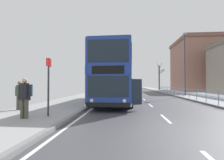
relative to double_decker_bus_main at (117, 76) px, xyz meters
The scene contains 9 objects.
ground 9.66m from the double_decker_bus_main, 78.36° to the right, with size 15.80×140.00×0.20m.
double_decker_bus_main is the anchor object (origin of this frame).
pedestrian_railing_far_kerb 8.18m from the double_decker_bus_main, 28.59° to the left, with size 0.05×27.16×0.96m.
pedestrian_with_backpack 8.57m from the double_decker_bus_main, 113.74° to the right, with size 0.54×0.53×1.70m.
pedestrian_companion 7.65m from the double_decker_bus_main, 132.73° to the right, with size 0.55×0.38×1.60m.
bus_stop_sign_near 7.73m from the double_decker_bus_main, 110.16° to the right, with size 0.08×0.44×2.61m.
street_lamp_far_side 11.37m from the double_decker_bus_main, 42.43° to the left, with size 0.28×0.60×7.90m.
bare_tree_far_00 29.22m from the double_decker_bus_main, 72.34° to the left, with size 1.93×2.23×6.96m.
background_building_00 29.57m from the double_decker_bus_main, 54.53° to the left, with size 10.55×12.15×11.12m.
Camera 1 is at (-1.78, -5.43, 1.59)m, focal length 27.40 mm.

